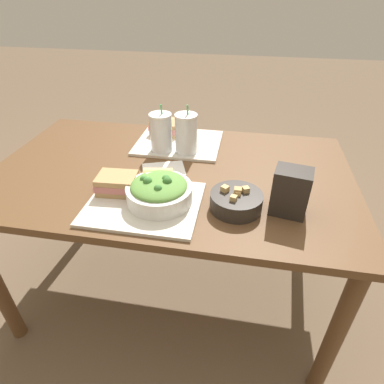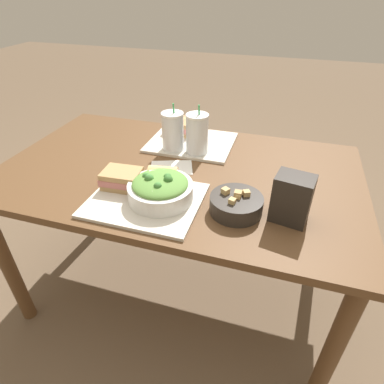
{
  "view_description": "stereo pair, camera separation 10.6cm",
  "coord_description": "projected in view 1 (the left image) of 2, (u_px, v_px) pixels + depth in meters",
  "views": [
    {
      "loc": [
        0.28,
        -1.09,
        1.39
      ],
      "look_at": [
        0.13,
        -0.23,
        0.8
      ],
      "focal_mm": 30.0,
      "sensor_mm": 36.0,
      "label": 1
    },
    {
      "loc": [
        0.39,
        -1.06,
        1.39
      ],
      "look_at": [
        0.13,
        -0.23,
        0.8
      ],
      "focal_mm": 30.0,
      "sensor_mm": 36.0,
      "label": 2
    }
  ],
  "objects": [
    {
      "name": "ground_plane",
      "position": [
        176.0,
        289.0,
        1.71
      ],
      "size": [
        12.0,
        12.0,
        0.0
      ],
      "primitive_type": "plane",
      "color": "brown"
    },
    {
      "name": "tray_far",
      "position": [
        179.0,
        143.0,
        1.49
      ],
      "size": [
        0.38,
        0.31,
        0.01
      ],
      "color": "beige",
      "rests_on": "dining_table"
    },
    {
      "name": "baguette_near",
      "position": [
        159.0,
        177.0,
        1.17
      ],
      "size": [
        0.12,
        0.08,
        0.07
      ],
      "rotation": [
        0.0,
        0.0,
        1.73
      ],
      "color": "tan",
      "rests_on": "tray_near"
    },
    {
      "name": "soup_bowl",
      "position": [
        236.0,
        200.0,
        1.07
      ],
      "size": [
        0.18,
        0.18,
        0.08
      ],
      "color": "#2D2823",
      "rests_on": "dining_table"
    },
    {
      "name": "chip_bag",
      "position": [
        290.0,
        192.0,
        1.03
      ],
      "size": [
        0.13,
        0.11,
        0.16
      ],
      "rotation": [
        0.0,
        0.0,
        -0.18
      ],
      "color": "#28231E",
      "rests_on": "dining_table"
    },
    {
      "name": "baguette_far",
      "position": [
        177.0,
        125.0,
        1.57
      ],
      "size": [
        0.11,
        0.09,
        0.07
      ],
      "rotation": [
        0.0,
        0.0,
        1.84
      ],
      "color": "tan",
      "rests_on": "tray_far"
    },
    {
      "name": "napkin_folded",
      "position": [
        164.0,
        169.0,
        1.3
      ],
      "size": [
        0.2,
        0.17,
        0.0
      ],
      "color": "white",
      "rests_on": "dining_table"
    },
    {
      "name": "tray_near",
      "position": [
        144.0,
        203.0,
        1.1
      ],
      "size": [
        0.38,
        0.31,
        0.01
      ],
      "color": "beige",
      "rests_on": "dining_table"
    },
    {
      "name": "salad_bowl",
      "position": [
        159.0,
        191.0,
        1.08
      ],
      "size": [
        0.22,
        0.22,
        0.1
      ],
      "color": "white",
      "rests_on": "tray_near"
    },
    {
      "name": "drink_cup_dark",
      "position": [
        161.0,
        134.0,
        1.38
      ],
      "size": [
        0.1,
        0.1,
        0.21
      ],
      "color": "silver",
      "rests_on": "tray_far"
    },
    {
      "name": "drink_cup_red",
      "position": [
        186.0,
        135.0,
        1.36
      ],
      "size": [
        0.1,
        0.1,
        0.21
      ],
      "color": "silver",
      "rests_on": "tray_far"
    },
    {
      "name": "dining_table",
      "position": [
        171.0,
        189.0,
        1.35
      ],
      "size": [
        1.44,
        0.87,
        0.73
      ],
      "color": "brown",
      "rests_on": "ground_plane"
    },
    {
      "name": "sandwich_far",
      "position": [
        167.0,
        127.0,
        1.55
      ],
      "size": [
        0.16,
        0.14,
        0.06
      ],
      "rotation": [
        0.0,
        0.0,
        -0.24
      ],
      "color": "tan",
      "rests_on": "tray_far"
    },
    {
      "name": "sandwich_near",
      "position": [
        117.0,
        183.0,
        1.13
      ],
      "size": [
        0.15,
        0.11,
        0.06
      ],
      "rotation": [
        0.0,
        0.0,
        0.06
      ],
      "color": "tan",
      "rests_on": "tray_near"
    }
  ]
}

